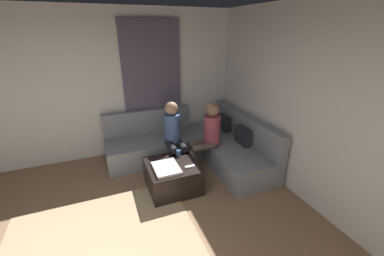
# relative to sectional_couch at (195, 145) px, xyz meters

# --- Properties ---
(wall_back) EXTENTS (6.00, 0.12, 2.70)m
(wall_back) POSITION_rel_sectional_couch_xyz_m (2.08, 1.06, 1.07)
(wall_back) COLOR silver
(wall_back) RESTS_ON ground_plane
(wall_left) EXTENTS (0.12, 6.00, 2.70)m
(wall_left) POSITION_rel_sectional_couch_xyz_m (-0.86, -1.88, 1.07)
(wall_left) COLOR silver
(wall_left) RESTS_ON ground_plane
(curtain_panel) EXTENTS (0.06, 1.10, 2.50)m
(curtain_panel) POSITION_rel_sectional_couch_xyz_m (-0.76, -0.58, 0.97)
(curtain_panel) COLOR #595166
(curtain_panel) RESTS_ON ground_plane
(sectional_couch) EXTENTS (2.10, 2.55, 0.87)m
(sectional_couch) POSITION_rel_sectional_couch_xyz_m (0.00, 0.00, 0.00)
(sectional_couch) COLOR gray
(sectional_couch) RESTS_ON ground_plane
(ottoman) EXTENTS (0.76, 0.76, 0.42)m
(ottoman) POSITION_rel_sectional_couch_xyz_m (0.71, -0.68, -0.07)
(ottoman) COLOR black
(ottoman) RESTS_ON ground_plane
(folded_blanket) EXTENTS (0.44, 0.36, 0.04)m
(folded_blanket) POSITION_rel_sectional_couch_xyz_m (0.81, -0.80, 0.16)
(folded_blanket) COLOR white
(folded_blanket) RESTS_ON ottoman
(coffee_mug) EXTENTS (0.08, 0.08, 0.10)m
(coffee_mug) POSITION_rel_sectional_couch_xyz_m (0.49, -0.50, 0.19)
(coffee_mug) COLOR #334C72
(coffee_mug) RESTS_ON ottoman
(game_remote) EXTENTS (0.05, 0.15, 0.02)m
(game_remote) POSITION_rel_sectional_couch_xyz_m (0.89, -0.46, 0.15)
(game_remote) COLOR white
(game_remote) RESTS_ON ottoman
(person_on_couch_back) EXTENTS (0.30, 0.60, 1.20)m
(person_on_couch_back) POSITION_rel_sectional_couch_xyz_m (0.38, 0.06, 0.38)
(person_on_couch_back) COLOR brown
(person_on_couch_back) RESTS_ON ground_plane
(person_on_couch_side) EXTENTS (0.60, 0.30, 1.20)m
(person_on_couch_side) POSITION_rel_sectional_couch_xyz_m (0.15, -0.46, 0.38)
(person_on_couch_side) COLOR black
(person_on_couch_side) RESTS_ON ground_plane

